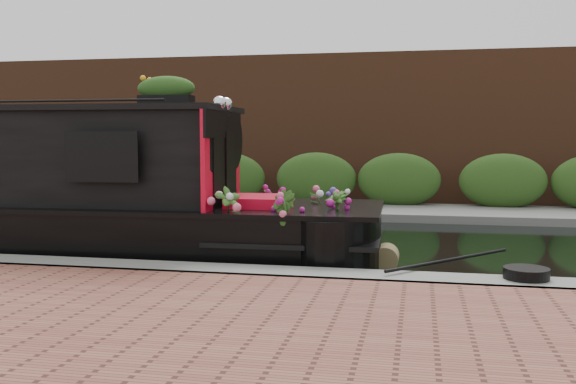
# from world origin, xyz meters

# --- Properties ---
(ground) EXTENTS (80.00, 80.00, 0.00)m
(ground) POSITION_xyz_m (0.00, 0.00, 0.00)
(ground) COLOR black
(ground) RESTS_ON ground
(near_bank_coping) EXTENTS (40.00, 0.60, 0.50)m
(near_bank_coping) POSITION_xyz_m (0.00, -3.30, 0.00)
(near_bank_coping) COLOR slate
(near_bank_coping) RESTS_ON ground
(far_bank_path) EXTENTS (40.00, 2.40, 0.34)m
(far_bank_path) POSITION_xyz_m (0.00, 4.20, 0.00)
(far_bank_path) COLOR slate
(far_bank_path) RESTS_ON ground
(far_hedge) EXTENTS (40.00, 1.10, 2.80)m
(far_hedge) POSITION_xyz_m (0.00, 5.10, 0.00)
(far_hedge) COLOR #2A4C19
(far_hedge) RESTS_ON ground
(far_brick_wall) EXTENTS (40.00, 1.00, 8.00)m
(far_brick_wall) POSITION_xyz_m (0.00, 7.20, 0.00)
(far_brick_wall) COLOR brown
(far_brick_wall) RESTS_ON ground
(rope_fender) EXTENTS (0.34, 0.43, 0.34)m
(rope_fender) POSITION_xyz_m (2.21, -1.82, 0.17)
(rope_fender) COLOR brown
(rope_fender) RESTS_ON ground
(coiled_mooring_rope) EXTENTS (0.49, 0.49, 0.12)m
(coiled_mooring_rope) POSITION_xyz_m (3.79, -3.16, 0.31)
(coiled_mooring_rope) COLOR black
(coiled_mooring_rope) RESTS_ON near_bank_coping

